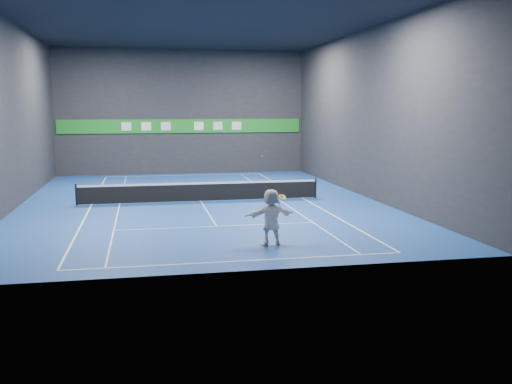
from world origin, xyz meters
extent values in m
plane|color=navy|center=(0.00, 0.00, 0.00)|extent=(26.00, 26.00, 0.00)
plane|color=black|center=(0.00, 0.00, 9.00)|extent=(26.00, 26.00, 0.00)
cube|color=#262628|center=(0.00, 13.00, 4.50)|extent=(18.00, 0.10, 9.00)
cube|color=#262628|center=(0.00, -13.00, 4.50)|extent=(18.00, 0.10, 9.00)
cube|color=#262628|center=(-9.00, 0.00, 4.50)|extent=(0.10, 26.00, 9.00)
cube|color=#262628|center=(9.00, 0.00, 4.50)|extent=(0.10, 26.00, 9.00)
cube|color=white|center=(0.00, -11.89, 0.00)|extent=(10.98, 0.08, 0.01)
cube|color=white|center=(0.00, 11.89, 0.00)|extent=(10.98, 0.08, 0.01)
cube|color=white|center=(-5.49, 0.00, 0.00)|extent=(0.08, 23.78, 0.01)
cube|color=white|center=(5.49, 0.00, 0.00)|extent=(0.08, 23.78, 0.01)
cube|color=white|center=(-4.11, 0.00, 0.00)|extent=(0.06, 23.78, 0.01)
cube|color=white|center=(4.11, 0.00, 0.00)|extent=(0.06, 23.78, 0.01)
cube|color=white|center=(0.00, -6.40, 0.00)|extent=(8.23, 0.06, 0.01)
cube|color=white|center=(0.00, 6.40, 0.00)|extent=(8.23, 0.06, 0.01)
cube|color=white|center=(0.00, 0.00, 0.00)|extent=(0.06, 12.80, 0.01)
imported|color=white|center=(1.49, -9.93, 1.00)|extent=(1.93, 0.90, 2.00)
sphere|color=#C9F428|center=(1.22, -9.70, 3.15)|extent=(0.07, 0.07, 0.07)
cylinder|color=black|center=(-6.20, 0.00, 0.54)|extent=(0.10, 0.10, 1.07)
cylinder|color=black|center=(6.20, 0.00, 0.54)|extent=(0.10, 0.10, 1.07)
cube|color=black|center=(0.00, 0.00, 0.47)|extent=(12.40, 0.03, 0.86)
cube|color=white|center=(0.00, 0.00, 0.95)|extent=(12.40, 0.04, 0.10)
cube|color=#1E8A25|center=(0.00, 12.94, 3.50)|extent=(17.64, 0.06, 1.00)
cube|color=white|center=(-4.00, 12.88, 3.50)|extent=(0.70, 0.04, 0.60)
cube|color=white|center=(-2.60, 12.88, 3.50)|extent=(0.70, 0.04, 0.60)
cube|color=white|center=(-1.20, 12.88, 3.50)|extent=(0.70, 0.04, 0.60)
cube|color=white|center=(1.20, 12.88, 3.50)|extent=(0.70, 0.04, 0.60)
cube|color=silver|center=(2.60, 12.88, 3.50)|extent=(0.70, 0.04, 0.60)
cube|color=white|center=(4.00, 12.88, 3.50)|extent=(0.70, 0.04, 0.60)
torus|color=#B21313|center=(1.77, -9.88, 1.75)|extent=(0.38, 0.37, 0.12)
cylinder|color=#D0DC4D|center=(1.90, -9.88, 1.69)|extent=(0.37, 0.30, 0.23)
cylinder|color=red|center=(1.89, -9.88, 1.65)|extent=(0.07, 0.16, 0.15)
cylinder|color=yellow|center=(1.81, -9.90, 1.41)|extent=(0.13, 0.18, 0.23)
camera|label=1|loc=(-2.88, -29.20, 4.81)|focal=40.00mm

